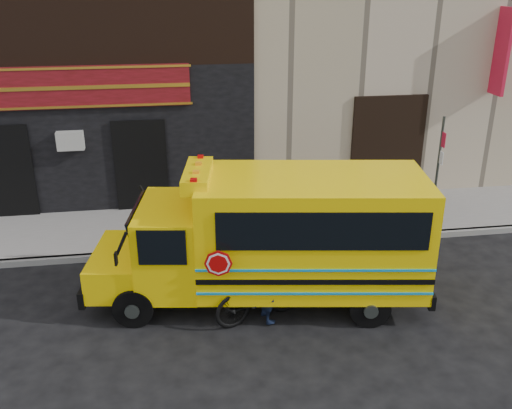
{
  "coord_description": "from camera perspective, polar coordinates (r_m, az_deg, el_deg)",
  "views": [
    {
      "loc": [
        -2.3,
        -10.04,
        6.48
      ],
      "look_at": [
        -0.49,
        1.85,
        1.52
      ],
      "focal_mm": 40.0,
      "sensor_mm": 36.0,
      "label": 1
    }
  ],
  "objects": [
    {
      "name": "sidewalk",
      "position": [
        15.7,
        0.53,
        -1.67
      ],
      "size": [
        40.0,
        3.0,
        0.15
      ],
      "primitive_type": "cube",
      "color": "slate",
      "rests_on": "ground"
    },
    {
      "name": "bicycle",
      "position": [
        11.33,
        0.37,
        -8.98
      ],
      "size": [
        2.0,
        1.16,
        1.16
      ],
      "primitive_type": "imported",
      "rotation": [
        0.0,
        0.0,
        1.91
      ],
      "color": "black",
      "rests_on": "ground"
    },
    {
      "name": "cyclist",
      "position": [
        11.15,
        1.15,
        -7.82
      ],
      "size": [
        0.55,
        0.71,
        1.74
      ],
      "primitive_type": "imported",
      "rotation": [
        0.0,
        0.0,
        1.79
      ],
      "color": "black",
      "rests_on": "ground"
    },
    {
      "name": "sign_pole",
      "position": [
        15.6,
        17.74,
        3.45
      ],
      "size": [
        0.07,
        0.27,
        3.07
      ],
      "color": "#424A45",
      "rests_on": "ground"
    },
    {
      "name": "curb",
      "position": [
        14.36,
        1.48,
        -4.09
      ],
      "size": [
        40.0,
        0.2,
        0.15
      ],
      "primitive_type": "cube",
      "color": "gray",
      "rests_on": "ground"
    },
    {
      "name": "school_bus",
      "position": [
        11.58,
        2.2,
        -3.04
      ],
      "size": [
        7.14,
        3.13,
        2.92
      ],
      "color": "black",
      "rests_on": "ground"
    },
    {
      "name": "ground",
      "position": [
        12.17,
        3.64,
        -9.81
      ],
      "size": [
        120.0,
        120.0,
        0.0
      ],
      "primitive_type": "plane",
      "color": "black",
      "rests_on": "ground"
    }
  ]
}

